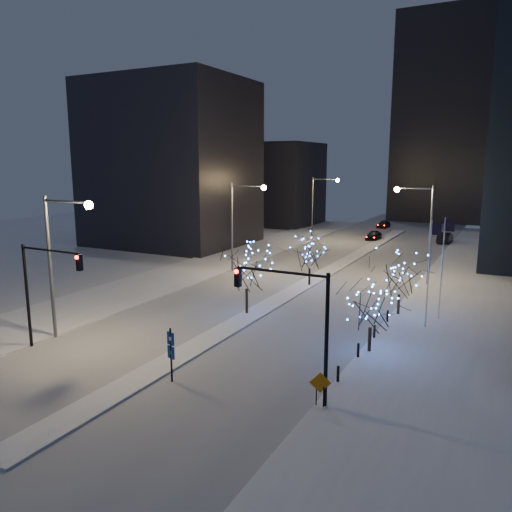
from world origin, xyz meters
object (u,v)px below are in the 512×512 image
Objects in this scene: car_far at (384,224)px; wayfinding_sign at (171,349)px; street_lamp_w_mid at (240,215)px; holiday_tree_median_near at (247,268)px; street_lamp_w_far at (319,200)px; construction_sign at (320,386)px; street_lamp_east at (422,221)px; holiday_tree_median_far at (310,253)px; car_mid at (445,237)px; car_near at (374,235)px; traffic_signal_east at (298,313)px; holiday_tree_plaza_near at (371,307)px; holiday_tree_plaza_far at (400,275)px; street_lamp_w_near at (60,248)px; traffic_signal_west at (42,280)px.

car_far is 73.65m from wayfinding_sign.
holiday_tree_median_near is (8.44, -14.03, -2.64)m from street_lamp_w_mid.
street_lamp_w_far is 5.54× the size of construction_sign.
street_lamp_east reaches higher than holiday_tree_median_far.
wayfinding_sign is (-7.21, -59.69, 1.12)m from car_mid.
car_near is at bearing 93.46° from holiday_tree_median_far.
construction_sign is at bearing -7.96° from traffic_signal_east.
holiday_tree_median_far reaches higher than holiday_tree_plaza_near.
construction_sign is (19.24, -51.19, -5.26)m from street_lamp_w_far.
holiday_tree_plaza_far is at bearing 81.17° from wayfinding_sign.
holiday_tree_median_near is (8.44, -39.03, -2.64)m from street_lamp_w_far.
street_lamp_w_near is at bearing 74.94° from car_mid.
holiday_tree_median_far is at bearing -71.19° from street_lamp_w_far.
construction_sign is (19.24, -26.19, -5.26)m from street_lamp_w_mid.
street_lamp_east reaches higher than wayfinding_sign.
construction_sign is (-0.20, -17.63, -2.17)m from holiday_tree_plaza_far.
street_lamp_w_near is 25.64m from holiday_tree_plaza_far.
street_lamp_w_far reaches higher than wayfinding_sign.
street_lamp_east reaches higher than car_far.
holiday_tree_plaza_far is at bearing -23.78° from street_lamp_w_mid.
holiday_tree_median_far reaches higher than construction_sign.
traffic_signal_east is (17.88, -26.00, -1.74)m from street_lamp_w_mid.
traffic_signal_west is 10.61m from wayfinding_sign.
traffic_signal_east is at bearing -70.68° from street_lamp_w_far.
car_near is 10.74m from car_mid.
holiday_tree_plaza_far reaches higher than holiday_tree_plaza_near.
street_lamp_east is 20.22m from holiday_tree_median_near.
car_far is 56.76m from holiday_tree_plaza_far.
holiday_tree_plaza_far is 3.14× the size of construction_sign.
traffic_signal_east is at bearing -92.26° from street_lamp_east.
street_lamp_w_far reaches higher than traffic_signal_west.
traffic_signal_west is at bearing 75.93° from car_mid.
traffic_signal_east is at bearing -76.16° from car_far.
street_lamp_w_mid is 1.43× the size of traffic_signal_east.
street_lamp_w_mid is at bearing 156.22° from holiday_tree_plaza_far.
street_lamp_w_mid reaches higher than holiday_tree_plaza_far.
street_lamp_w_far reaches higher than car_mid.
holiday_tree_plaza_far is (19.44, -33.57, -3.10)m from street_lamp_w_far.
car_mid is at bearing 22.91° from street_lamp_w_far.
car_mid is (17.94, 57.58, -5.67)m from street_lamp_w_near.
car_mid is at bearing 69.59° from construction_sign.
street_lamp_east is (19.02, 3.00, -0.05)m from street_lamp_w_mid.
car_mid is 1.16× the size of car_far.
traffic_signal_east is at bearing 150.36° from construction_sign.
street_lamp_w_far reaches higher than holiday_tree_plaza_far.
street_lamp_east is at bearing 87.74° from traffic_signal_east.
wayfinding_sign reaches higher than car_far.
street_lamp_w_near is 25.00m from street_lamp_w_mid.
street_lamp_w_mid is (0.00, 25.00, 0.00)m from street_lamp_w_near.
holiday_tree_plaza_near is 2.57× the size of construction_sign.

